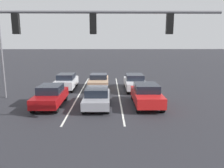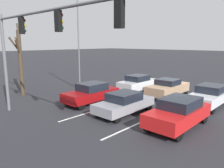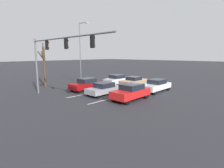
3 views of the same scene
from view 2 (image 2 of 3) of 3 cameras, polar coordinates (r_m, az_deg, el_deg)
The scene contains 12 objects.
ground_plane at distance 20.03m, azimuth 15.36°, elevation -3.01°, with size 240.00×240.00×0.00m, color #28282D.
lane_stripe_left_divider at distance 17.28m, azimuth 17.19°, elevation -5.27°, with size 0.12×16.54×0.01m, color silver.
lane_stripe_center_divider at distance 19.06m, azimuth 7.33°, elevation -3.39°, with size 0.12×16.54×0.01m, color silver.
car_gray_midlane_front at distance 14.45m, azimuth 3.21°, elevation -4.92°, with size 1.86×4.40×1.44m.
car_red_leftlane_front at distance 12.68m, azimuth 16.97°, elevation -7.05°, with size 1.95×4.48×1.64m.
car_maroon_rightlane_front at distance 16.92m, azimuth -5.40°, elevation -2.34°, with size 1.83×4.49×1.59m.
car_tan_midlane_second at distance 19.42m, azimuth 14.35°, elevation -0.96°, with size 1.90×4.49×1.57m.
car_silver_rightlane_second at distance 21.25m, azimuth 6.74°, elevation 0.27°, with size 1.81×4.33×1.57m.
car_white_leftlane_second at distance 17.77m, azimuth 24.18°, elevation -2.68°, with size 1.92×4.76×1.54m.
traffic_signal_gantry at distance 12.39m, azimuth -19.46°, elevation 11.75°, with size 12.67×0.37×6.46m.
street_lamp_right_shoulder at distance 21.41m, azimuth -8.44°, elevation 12.53°, with size 2.03×0.24×9.39m.
bare_tree_near at distance 20.78m, azimuth -22.91°, elevation 6.17°, with size 2.44×1.52×6.29m.
Camera 2 is at (-8.89, 17.34, 4.62)m, focal length 35.00 mm.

